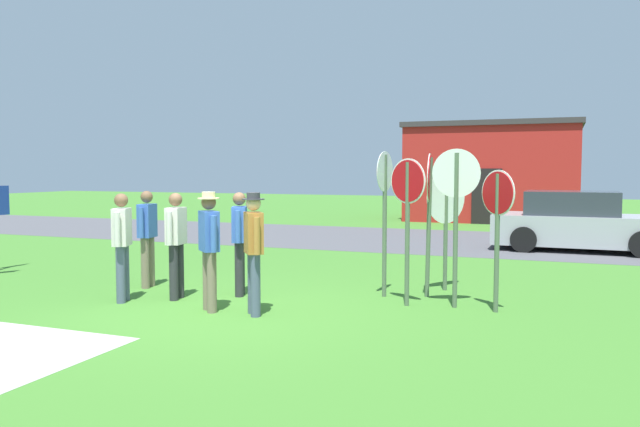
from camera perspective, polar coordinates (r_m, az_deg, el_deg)
name	(u,v)px	position (r m, az deg, el deg)	size (l,w,h in m)	color
ground_plane	(220,311)	(9.30, -9.18, -8.79)	(80.00, 80.00, 0.00)	#3D7528
street_asphalt	(394,239)	(18.67, 6.78, -2.31)	(60.00, 6.40, 0.01)	#4C4C51
building_background	(492,172)	(26.07, 15.48, 3.69)	(6.73, 3.88, 3.92)	#B2231E
parked_car_on_street	(579,224)	(17.14, 22.61, -0.86)	(4.34, 2.09, 1.51)	#A5A8AD
stop_sign_leaning_right	(407,207)	(9.42, 8.01, 0.61)	(0.60, 0.33, 2.23)	#51664C
stop_sign_tallest	(456,200)	(9.43, 12.34, 1.21)	(0.67, 0.29, 2.37)	#51664C
stop_sign_center_cluster	(497,217)	(9.26, 15.92, -0.31)	(0.50, 0.44, 2.05)	#51664C
stop_sign_far_back	(429,199)	(10.13, 9.97, 1.33)	(0.12, 0.77, 2.32)	#51664C
stop_sign_nearest	(446,209)	(10.76, 11.43, 0.39)	(0.52, 0.74, 2.03)	#51664C
stop_sign_low_front	(385,200)	(10.05, 5.93, 1.24)	(0.10, 0.64, 2.35)	#51664C
person_in_blue	(209,244)	(9.15, -10.11, -2.76)	(0.44, 0.42, 1.74)	#7A6B56
person_near_signs	(240,238)	(10.23, -7.37, -2.20)	(0.34, 0.53, 1.69)	#2D2D33
person_holding_notes	(254,246)	(8.82, -6.09, -2.97)	(0.40, 0.47, 1.74)	#4C5670
person_in_teal	(147,233)	(11.27, -15.52, -1.74)	(0.29, 0.56, 1.69)	#7A6B56
person_on_left	(176,240)	(10.12, -13.03, -2.34)	(0.28, 0.56, 1.69)	#2D2D33
person_in_dark_shirt	(122,241)	(10.14, -17.66, -2.41)	(0.34, 0.53, 1.69)	#4C5670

